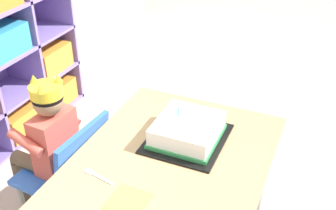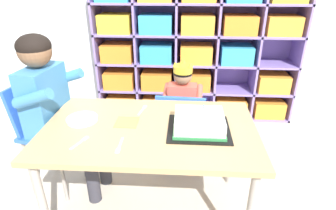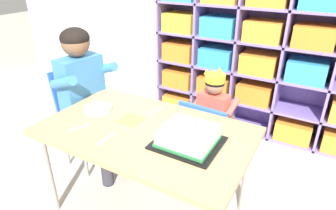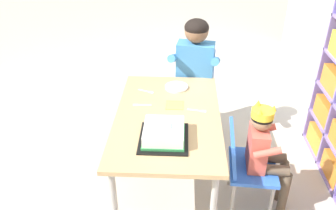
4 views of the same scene
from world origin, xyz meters
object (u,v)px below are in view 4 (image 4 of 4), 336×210
classroom_chair_adult_side (195,85)px  paper_plate_stack (176,87)px  adult_helper_seated (194,70)px  birthday_cake_on_tray (164,134)px  fork_scattered_mid_table (198,110)px  fork_near_cake_tray (141,105)px  fork_near_child_seat (147,91)px  classroom_chair_blue (245,162)px  child_with_crown (264,147)px  activity_table (168,122)px

classroom_chair_adult_side → paper_plate_stack: size_ratio=4.35×
adult_helper_seated → birthday_cake_on_tray: bearing=-94.0°
fork_scattered_mid_table → birthday_cake_on_tray: bearing=68.7°
fork_near_cake_tray → fork_near_child_seat: same height
adult_helper_seated → fork_scattered_mid_table: bearing=-79.1°
classroom_chair_blue → birthday_cake_on_tray: (0.10, -0.53, 0.28)m
birthday_cake_on_tray → fork_near_cake_tray: (-0.39, -0.19, -0.04)m
child_with_crown → fork_scattered_mid_table: size_ratio=6.11×
paper_plate_stack → fork_near_cake_tray: size_ratio=1.33×
classroom_chair_blue → classroom_chair_adult_side: bearing=23.7°
activity_table → fork_near_child_seat: size_ratio=9.62×
birthday_cake_on_tray → paper_plate_stack: size_ratio=1.89×
paper_plate_stack → fork_scattered_mid_table: (0.32, 0.16, -0.01)m
fork_near_cake_tray → classroom_chair_blue: bearing=-22.3°
activity_table → paper_plate_stack: paper_plate_stack is taller
child_with_crown → fork_near_child_seat: child_with_crown is taller
classroom_chair_blue → paper_plate_stack: paper_plate_stack is taller
classroom_chair_blue → fork_near_child_seat: bearing=58.6°
activity_table → classroom_chair_blue: bearing=72.1°
adult_helper_seated → fork_near_child_seat: (0.28, -0.36, -0.05)m
classroom_chair_blue → paper_plate_stack: size_ratio=3.45×
fork_near_child_seat → classroom_chair_adult_side: bearing=-110.5°
fork_near_child_seat → child_with_crown: bearing=170.5°
classroom_chair_adult_side → child_with_crown: bearing=-56.1°
paper_plate_stack → child_with_crown: bearing=45.6°
classroom_chair_blue → adult_helper_seated: size_ratio=0.57×
child_with_crown → adult_helper_seated: 0.92m
classroom_chair_blue → child_with_crown: 0.17m
classroom_chair_adult_side → fork_scattered_mid_table: size_ratio=5.75×
classroom_chair_blue → fork_scattered_mid_table: size_ratio=4.56×
activity_table → classroom_chair_blue: size_ratio=1.93×
birthday_cake_on_tray → fork_near_cake_tray: 0.43m
adult_helper_seated → classroom_chair_adult_side: bearing=90.0°
classroom_chair_adult_side → adult_helper_seated: (0.12, -0.02, 0.20)m
classroom_chair_adult_side → birthday_cake_on_tray: classroom_chair_adult_side is taller
activity_table → paper_plate_stack: (-0.39, 0.05, 0.06)m
classroom_chair_adult_side → birthday_cake_on_tray: 1.03m
classroom_chair_adult_side → fork_scattered_mid_table: (0.66, 0.00, 0.14)m
child_with_crown → paper_plate_stack: size_ratio=4.62×
child_with_crown → fork_near_child_seat: 0.95m
paper_plate_stack → fork_near_child_seat: (0.07, -0.22, -0.01)m
paper_plate_stack → fork_near_child_seat: bearing=-73.1°
activity_table → fork_near_child_seat: fork_near_child_seat is taller
adult_helper_seated → birthday_cake_on_tray: adult_helper_seated is taller
paper_plate_stack → classroom_chair_blue: bearing=40.2°
birthday_cake_on_tray → fork_scattered_mid_table: (-0.34, 0.22, -0.04)m
activity_table → fork_scattered_mid_table: fork_scattered_mid_table is taller
activity_table → fork_scattered_mid_table: bearing=108.3°
classroom_chair_adult_side → paper_plate_stack: classroom_chair_adult_side is taller
fork_near_cake_tray → fork_near_child_seat: bearing=82.7°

